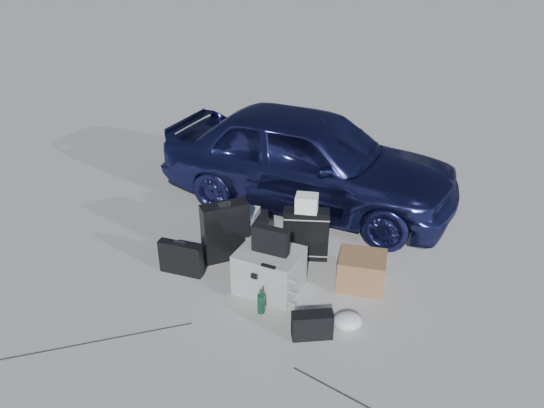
{
  "coord_description": "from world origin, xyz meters",
  "views": [
    {
      "loc": [
        0.15,
        -3.88,
        3.16
      ],
      "look_at": [
        0.03,
        0.85,
        0.64
      ],
      "focal_mm": 35.0,
      "sensor_mm": 36.0,
      "label": 1
    }
  ],
  "objects_px": {
    "suitcase_left": "(226,231)",
    "suitcase_right": "(306,234)",
    "cardboard_box": "(362,271)",
    "green_bottle": "(261,301)",
    "pelican_case": "(269,270)",
    "car": "(308,158)",
    "duffel_bag": "(239,229)",
    "briefcase": "(181,258)"
  },
  "relations": [
    {
      "from": "pelican_case",
      "to": "duffel_bag",
      "type": "height_order",
      "value": "pelican_case"
    },
    {
      "from": "suitcase_right",
      "to": "cardboard_box",
      "type": "height_order",
      "value": "suitcase_right"
    },
    {
      "from": "pelican_case",
      "to": "cardboard_box",
      "type": "height_order",
      "value": "pelican_case"
    },
    {
      "from": "pelican_case",
      "to": "cardboard_box",
      "type": "xyz_separation_m",
      "value": [
        0.9,
        0.07,
        -0.04
      ]
    },
    {
      "from": "duffel_bag",
      "to": "cardboard_box",
      "type": "xyz_separation_m",
      "value": [
        1.26,
        -0.78,
        0.0
      ]
    },
    {
      "from": "duffel_bag",
      "to": "green_bottle",
      "type": "bearing_deg",
      "value": -79.86
    },
    {
      "from": "duffel_bag",
      "to": "cardboard_box",
      "type": "distance_m",
      "value": 1.48
    },
    {
      "from": "pelican_case",
      "to": "suitcase_right",
      "type": "bearing_deg",
      "value": 81.03
    },
    {
      "from": "suitcase_right",
      "to": "suitcase_left",
      "type": "bearing_deg",
      "value": -175.32
    },
    {
      "from": "cardboard_box",
      "to": "green_bottle",
      "type": "xyz_separation_m",
      "value": [
        -0.96,
        -0.44,
        -0.03
      ]
    },
    {
      "from": "suitcase_left",
      "to": "suitcase_right",
      "type": "bearing_deg",
      "value": -21.88
    },
    {
      "from": "cardboard_box",
      "to": "car",
      "type": "bearing_deg",
      "value": 105.52
    },
    {
      "from": "cardboard_box",
      "to": "briefcase",
      "type": "bearing_deg",
      "value": 174.91
    },
    {
      "from": "suitcase_right",
      "to": "green_bottle",
      "type": "distance_m",
      "value": 1.03
    },
    {
      "from": "briefcase",
      "to": "suitcase_right",
      "type": "xyz_separation_m",
      "value": [
        1.26,
        0.32,
        0.11
      ]
    },
    {
      "from": "car",
      "to": "duffel_bag",
      "type": "bearing_deg",
      "value": 164.25
    },
    {
      "from": "car",
      "to": "pelican_case",
      "type": "relative_size",
      "value": 6.2
    },
    {
      "from": "car",
      "to": "suitcase_left",
      "type": "relative_size",
      "value": 5.67
    },
    {
      "from": "suitcase_right",
      "to": "green_bottle",
      "type": "bearing_deg",
      "value": -112.04
    },
    {
      "from": "car",
      "to": "suitcase_left",
      "type": "distance_m",
      "value": 1.57
    },
    {
      "from": "suitcase_right",
      "to": "pelican_case",
      "type": "bearing_deg",
      "value": -120.24
    },
    {
      "from": "car",
      "to": "briefcase",
      "type": "bearing_deg",
      "value": 163.88
    },
    {
      "from": "duffel_bag",
      "to": "cardboard_box",
      "type": "height_order",
      "value": "cardboard_box"
    },
    {
      "from": "car",
      "to": "green_bottle",
      "type": "bearing_deg",
      "value": -168.57
    },
    {
      "from": "car",
      "to": "suitcase_right",
      "type": "bearing_deg",
      "value": -158.47
    },
    {
      "from": "green_bottle",
      "to": "car",
      "type": "bearing_deg",
      "value": 77.34
    },
    {
      "from": "briefcase",
      "to": "duffel_bag",
      "type": "height_order",
      "value": "briefcase"
    },
    {
      "from": "suitcase_left",
      "to": "cardboard_box",
      "type": "distance_m",
      "value": 1.45
    },
    {
      "from": "suitcase_right",
      "to": "cardboard_box",
      "type": "distance_m",
      "value": 0.73
    },
    {
      "from": "duffel_bag",
      "to": "suitcase_left",
      "type": "bearing_deg",
      "value": -112.17
    },
    {
      "from": "cardboard_box",
      "to": "green_bottle",
      "type": "distance_m",
      "value": 1.06
    },
    {
      "from": "car",
      "to": "cardboard_box",
      "type": "height_order",
      "value": "car"
    },
    {
      "from": "car",
      "to": "cardboard_box",
      "type": "distance_m",
      "value": 1.84
    },
    {
      "from": "suitcase_left",
      "to": "cardboard_box",
      "type": "bearing_deg",
      "value": -42.11
    },
    {
      "from": "suitcase_left",
      "to": "green_bottle",
      "type": "height_order",
      "value": "suitcase_left"
    },
    {
      "from": "car",
      "to": "cardboard_box",
      "type": "xyz_separation_m",
      "value": [
        0.48,
        -1.72,
        -0.45
      ]
    },
    {
      "from": "car",
      "to": "duffel_bag",
      "type": "xyz_separation_m",
      "value": [
        -0.78,
        -0.94,
        -0.45
      ]
    },
    {
      "from": "car",
      "to": "duffel_bag",
      "type": "distance_m",
      "value": 1.31
    },
    {
      "from": "briefcase",
      "to": "cardboard_box",
      "type": "relative_size",
      "value": 1.02
    },
    {
      "from": "suitcase_right",
      "to": "cardboard_box",
      "type": "xyz_separation_m",
      "value": [
        0.53,
        -0.48,
        -0.11
      ]
    },
    {
      "from": "cardboard_box",
      "to": "duffel_bag",
      "type": "bearing_deg",
      "value": 148.31
    },
    {
      "from": "cardboard_box",
      "to": "pelican_case",
      "type": "bearing_deg",
      "value": -175.25
    }
  ]
}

